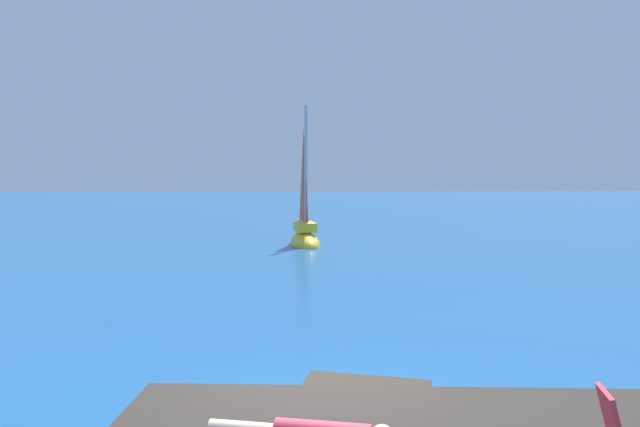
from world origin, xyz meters
name	(u,v)px	position (x,y,z in m)	size (l,w,h in m)	color
ground_plane	(323,418)	(0.00, 0.00, 0.00)	(160.00, 160.00, 0.00)	navy
boulder_seaward	(363,426)	(0.49, -0.27, 0.00)	(1.58, 1.26, 0.87)	#2F291F
sailboat_near	(305,237)	(-0.20, 20.19, 0.33)	(1.59, 3.33, 6.06)	yellow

